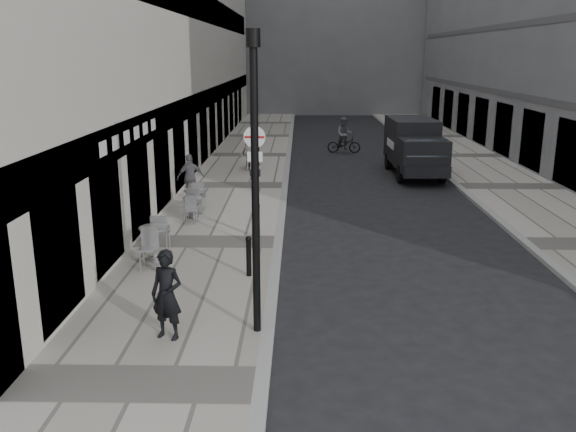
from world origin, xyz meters
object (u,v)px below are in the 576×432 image
Objects in this scene: lamppost at (255,172)px; cyclist at (344,139)px; walking_man at (167,295)px; panel_van at (414,144)px; sign_post at (255,168)px.

cyclist is (3.19, 22.42, -2.45)m from lamppost.
cyclist reaches higher than walking_man.
lamppost is at bearing -94.10° from cyclist.
panel_van is (5.83, 16.16, -1.82)m from lamppost.
lamppost is at bearing 30.48° from walking_man.
cyclist is (3.59, 17.09, -1.54)m from sign_post.
sign_post reaches higher than panel_van.
panel_van is at bearing 70.16° from lamppost.
walking_man is 23.27m from cyclist.
walking_man is 5.96m from sign_post.
panel_van is at bearing 63.52° from sign_post.
lamppost is 2.89× the size of cyclist.
panel_van reaches higher than cyclist.
panel_van is at bearing -63.16° from cyclist.
sign_post is at bearing -97.88° from cyclist.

